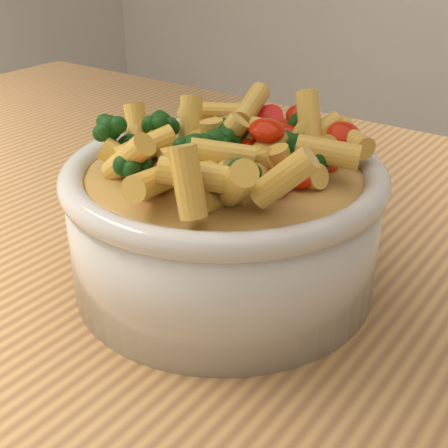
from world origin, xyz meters
The scene contains 3 objects.
table centered at (0.00, 0.00, 0.80)m, with size 1.20×0.80×0.90m.
serving_bowl centered at (0.11, -0.04, 0.95)m, with size 0.24×0.24×0.10m.
pasta_salad centered at (0.11, -0.04, 1.01)m, with size 0.19×0.19×0.04m.
Camera 1 is at (0.35, -0.38, 1.17)m, focal length 50.00 mm.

